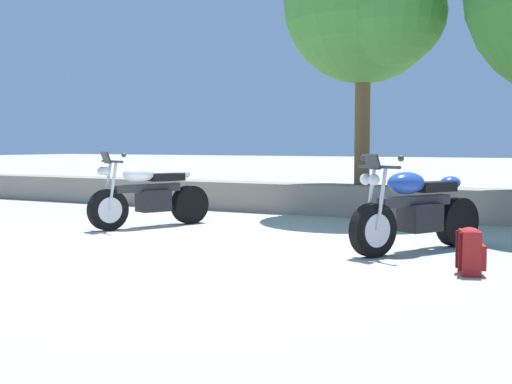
% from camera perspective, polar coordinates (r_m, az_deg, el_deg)
% --- Properties ---
extents(ground_plane, '(120.00, 120.00, 0.00)m').
position_cam_1_polar(ground_plane, '(8.35, -7.50, -4.83)').
color(ground_plane, '#A3A099').
extents(stone_wall, '(36.00, 0.80, 0.55)m').
position_cam_1_polar(stone_wall, '(12.50, 5.58, -0.60)').
color(stone_wall, gray).
rests_on(stone_wall, ground).
extents(motorcycle_white_near_left, '(1.05, 1.96, 1.18)m').
position_cam_1_polar(motorcycle_white_near_left, '(10.58, -9.05, -0.33)').
color(motorcycle_white_near_left, black).
rests_on(motorcycle_white_near_left, ground).
extents(motorcycle_blue_centre, '(1.16, 1.90, 1.18)m').
position_cam_1_polar(motorcycle_blue_centre, '(8.27, 13.37, -1.61)').
color(motorcycle_blue_centre, black).
rests_on(motorcycle_blue_centre, ground).
extents(rider_backpack, '(0.32, 0.34, 0.47)m').
position_cam_1_polar(rider_backpack, '(6.98, 17.69, -4.73)').
color(rider_backpack, '#A31E1E').
rests_on(rider_backpack, ground).
extents(leafy_tree_far_left, '(3.03, 2.88, 4.71)m').
position_cam_1_polar(leafy_tree_far_left, '(12.54, 9.57, 15.30)').
color(leafy_tree_far_left, brown).
rests_on(leafy_tree_far_left, stone_wall).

